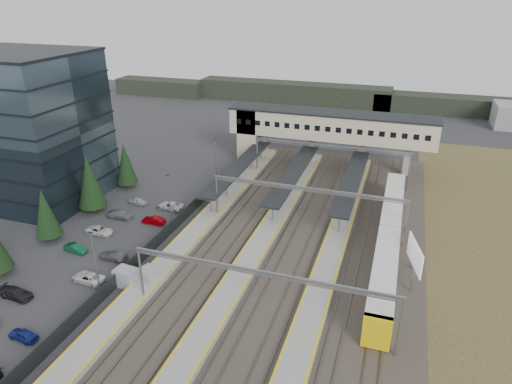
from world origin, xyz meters
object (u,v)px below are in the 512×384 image
(office_building, at_px, (19,127))
(billboard, at_px, (415,256))
(relay_cabin_far, at_px, (149,276))
(relay_cabin_near, at_px, (126,277))
(train, at_px, (388,239))
(footbridge, at_px, (316,127))

(office_building, height_order, billboard, office_building)
(relay_cabin_far, height_order, billboard, billboard)
(office_building, relative_size, relay_cabin_far, 8.64)
(office_building, height_order, relay_cabin_far, office_building)
(relay_cabin_near, relative_size, billboard, 0.47)
(relay_cabin_far, relative_size, train, 0.07)
(office_building, xyz_separation_m, footbridge, (43.70, 30.00, -4.26))
(relay_cabin_near, xyz_separation_m, billboard, (32.87, 11.78, 2.45))
(office_building, bearing_deg, relay_cabin_far, -27.08)
(office_building, bearing_deg, train, -0.15)
(relay_cabin_near, distance_m, train, 34.53)
(office_building, xyz_separation_m, train, (60.00, -0.16, -10.14))
(relay_cabin_near, bearing_deg, billboard, 19.72)
(footbridge, bearing_deg, billboard, -61.57)
(relay_cabin_far, bearing_deg, relay_cabin_near, -157.45)
(office_building, height_order, train, office_building)
(office_building, relative_size, billboard, 4.05)
(office_building, relative_size, train, 0.61)
(train, height_order, billboard, billboard)
(footbridge, bearing_deg, train, -61.61)
(relay_cabin_far, bearing_deg, train, 31.59)
(footbridge, xyz_separation_m, billboard, (19.54, -36.09, -4.37))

